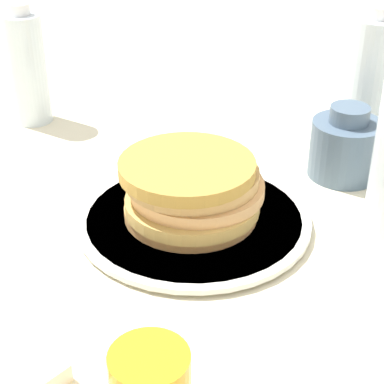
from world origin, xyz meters
TOP-DOWN VIEW (x-y plane):
  - ground_plane at (0.00, 0.00)m, footprint 4.00×4.00m
  - plate at (-0.00, 0.03)m, footprint 0.30×0.30m
  - pancake_stack at (-0.01, 0.03)m, footprint 0.18×0.18m
  - cream_jug at (0.12, 0.25)m, footprint 0.10×0.10m
  - water_bottle_near at (-0.40, 0.17)m, footprint 0.06×0.06m
  - water_bottle_mid at (0.11, 0.38)m, footprint 0.08×0.08m

SIDE VIEW (x-z plane):
  - ground_plane at x=0.00m, z-range 0.00..0.00m
  - plate at x=0.00m, z-range 0.00..0.01m
  - cream_jug at x=0.12m, z-range -0.01..0.10m
  - pancake_stack at x=-0.01m, z-range 0.01..0.09m
  - water_bottle_near at x=-0.40m, z-range -0.01..0.19m
  - water_bottle_mid at x=0.11m, z-range -0.01..0.21m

